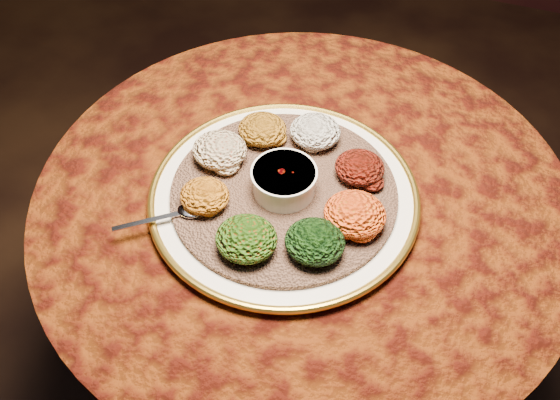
% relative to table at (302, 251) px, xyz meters
% --- Properties ---
extents(table, '(0.96, 0.96, 0.73)m').
position_rel_table_xyz_m(table, '(0.00, 0.00, 0.00)').
color(table, black).
rests_on(table, ground).
extents(platter, '(0.58, 0.58, 0.02)m').
position_rel_table_xyz_m(platter, '(-0.03, -0.03, 0.19)').
color(platter, silver).
rests_on(platter, table).
extents(injera, '(0.52, 0.52, 0.01)m').
position_rel_table_xyz_m(injera, '(-0.03, -0.03, 0.20)').
color(injera, '#875C43').
rests_on(injera, platter).
extents(stew_bowl, '(0.11, 0.11, 0.05)m').
position_rel_table_xyz_m(stew_bowl, '(-0.03, -0.03, 0.23)').
color(stew_bowl, silver).
rests_on(stew_bowl, injera).
extents(spoon, '(0.12, 0.10, 0.01)m').
position_rel_table_xyz_m(spoon, '(-0.17, -0.14, 0.21)').
color(spoon, silver).
rests_on(spoon, injera).
extents(portion_ayib, '(0.09, 0.09, 0.04)m').
position_rel_table_xyz_m(portion_ayib, '(-0.02, 0.10, 0.23)').
color(portion_ayib, beige).
rests_on(portion_ayib, injera).
extents(portion_kitfo, '(0.09, 0.08, 0.04)m').
position_rel_table_xyz_m(portion_kitfo, '(0.08, 0.04, 0.23)').
color(portion_kitfo, black).
rests_on(portion_kitfo, injera).
extents(portion_tikil, '(0.10, 0.10, 0.05)m').
position_rel_table_xyz_m(portion_tikil, '(0.11, -0.06, 0.23)').
color(portion_tikil, '#C47710').
rests_on(portion_tikil, injera).
extents(portion_gomen, '(0.10, 0.09, 0.05)m').
position_rel_table_xyz_m(portion_gomen, '(0.06, -0.13, 0.23)').
color(portion_gomen, black).
rests_on(portion_gomen, injera).
extents(portion_mixveg, '(0.10, 0.09, 0.05)m').
position_rel_table_xyz_m(portion_mixveg, '(-0.04, -0.17, 0.23)').
color(portion_mixveg, '#A32C0A').
rests_on(portion_mixveg, injera).
extents(portion_kik, '(0.08, 0.08, 0.04)m').
position_rel_table_xyz_m(portion_kik, '(-0.14, -0.11, 0.23)').
color(portion_kik, '#BB6610').
rests_on(portion_kik, injera).
extents(portion_timatim, '(0.10, 0.09, 0.05)m').
position_rel_table_xyz_m(portion_timatim, '(-0.16, -0.00, 0.23)').
color(portion_timatim, maroon).
rests_on(portion_timatim, injera).
extents(portion_shiro, '(0.09, 0.08, 0.04)m').
position_rel_table_xyz_m(portion_shiro, '(-0.11, 0.07, 0.23)').
color(portion_shiro, '#915811').
rests_on(portion_shiro, injera).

